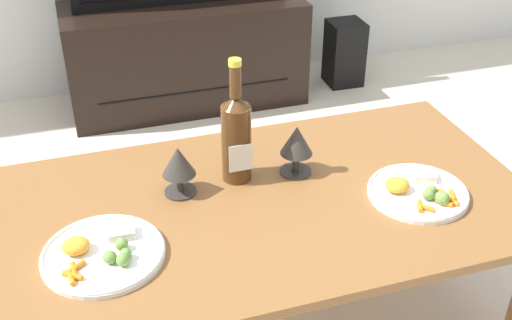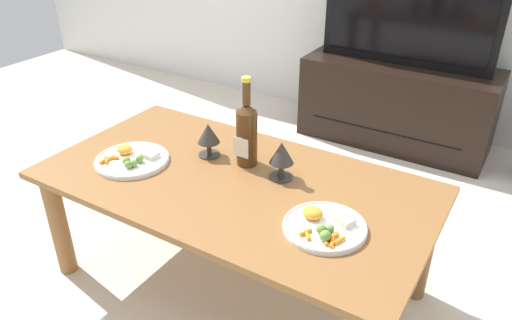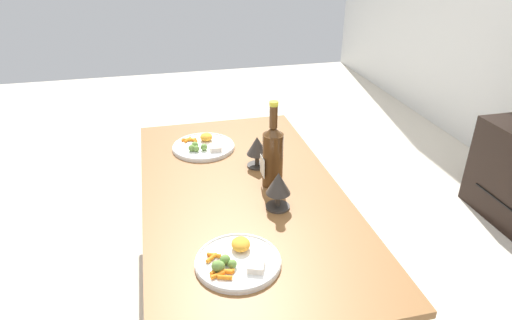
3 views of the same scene
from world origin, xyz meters
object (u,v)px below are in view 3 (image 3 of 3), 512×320
wine_bottle (273,154)px  dinner_plate_left (204,146)px  goblet_left (257,147)px  goblet_right (278,185)px  dinner_plate_right (237,260)px  dining_table (243,208)px

wine_bottle → dinner_plate_left: size_ratio=1.22×
wine_bottle → goblet_left: wine_bottle is taller
goblet_right → dinner_plate_right: 0.33m
goblet_left → goblet_right: 0.31m
dinner_plate_right → goblet_left: bearing=161.1°
dinner_plate_left → dining_table: bearing=13.6°
goblet_left → dinner_plate_left: bearing=-138.1°
dining_table → goblet_left: bearing=151.1°
dining_table → goblet_left: (-0.18, 0.10, 0.16)m
dining_table → dinner_plate_left: size_ratio=5.03×
dining_table → goblet_right: 0.23m
dining_table → goblet_left: 0.26m
dinner_plate_left → wine_bottle: bearing=30.1°
dining_table → goblet_right: (0.13, 0.10, 0.16)m
wine_bottle → dinner_plate_right: wine_bottle is taller
wine_bottle → dinner_plate_left: wine_bottle is taller
dinner_plate_left → dinner_plate_right: 0.78m
goblet_left → dinner_plate_right: size_ratio=0.52×
dining_table → wine_bottle: bearing=100.2°
goblet_left → dinner_plate_right: bearing=-18.9°
dining_table → dinner_plate_left: (-0.39, -0.09, 0.09)m
goblet_left → dinner_plate_right: (0.57, -0.20, -0.07)m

